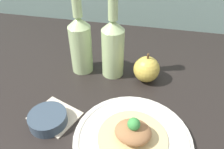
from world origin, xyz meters
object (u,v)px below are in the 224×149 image
object	(u,v)px
plated_food	(133,133)
dipping_bowl	(48,119)
plate	(132,139)
cider_bottle_left	(80,42)
apple	(146,69)
cider_bottle_right	(113,46)

from	to	relation	value
plated_food	dipping_bowl	world-z (taller)	plated_food
plate	dipping_bowl	distance (cm)	22.99
plated_food	cider_bottle_left	bearing A→B (deg)	129.21
plate	plated_food	bearing A→B (deg)	-63.43
plate	dipping_bowl	bearing A→B (deg)	177.71
plate	apple	bearing A→B (deg)	88.10
apple	dipping_bowl	xyz separation A→B (cm)	(-23.80, -24.54, -2.62)
plated_food	apple	distance (cm)	25.48
dipping_bowl	cider_bottle_right	bearing A→B (deg)	64.53
plated_food	cider_bottle_right	world-z (taller)	cider_bottle_right
plate	apple	distance (cm)	25.69
plate	cider_bottle_right	xyz separation A→B (cm)	(-10.72, 26.61, 10.01)
plated_food	cider_bottle_left	distance (cm)	35.16
plated_food	cider_bottle_left	world-z (taller)	cider_bottle_left
cider_bottle_right	cider_bottle_left	bearing A→B (deg)	180.00
cider_bottle_right	dipping_bowl	distance (cm)	29.93
plate	cider_bottle_left	size ratio (longest dim) A/B	1.04
cider_bottle_right	plate	bearing A→B (deg)	-68.07
dipping_bowl	plate	bearing A→B (deg)	-2.29
apple	dipping_bowl	bearing A→B (deg)	-134.13
apple	plate	bearing A→B (deg)	-91.90
cider_bottle_left	apple	world-z (taller)	cider_bottle_left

